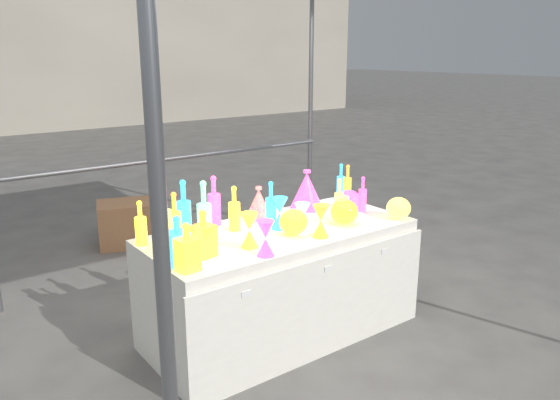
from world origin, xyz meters
TOP-DOWN VIEW (x-y plane):
  - ground at (0.00, 0.00)m, footprint 80.00×80.00m
  - display_table at (0.00, -0.01)m, footprint 1.84×0.83m
  - background_building at (4.00, 14.00)m, footprint 14.00×6.00m
  - cardboard_box_closed at (-0.14, 2.35)m, footprint 0.70×0.60m
  - cardboard_box_flat at (0.67, 1.91)m, footprint 0.74×0.67m
  - bottle_0 at (-0.85, 0.26)m, footprint 0.09×0.09m
  - bottle_1 at (-0.58, 0.22)m, footprint 0.09×0.09m
  - bottle_2 at (-0.70, 0.11)m, footprint 0.10×0.10m
  - bottle_3 at (-0.29, 0.35)m, footprint 0.11×0.11m
  - bottle_4 at (-0.77, 0.10)m, footprint 0.12×0.12m
  - bottle_5 at (-0.54, 0.04)m, footprint 0.11×0.11m
  - bottle_6 at (-0.25, 0.16)m, footprint 0.09×0.09m
  - bottle_7 at (-0.01, 0.08)m, footprint 0.08×0.08m
  - decanter_0 at (-0.81, -0.26)m, footprint 0.12×0.12m
  - decanter_1 at (-0.64, -0.13)m, footprint 0.14×0.14m
  - decanter_2 at (-0.81, -0.15)m, footprint 0.12×0.12m
  - hourglass_0 at (0.11, -0.27)m, footprint 0.11×0.11m
  - hourglass_1 at (-0.35, -0.34)m, footprint 0.14×0.14m
  - hourglass_2 at (0.41, -0.16)m, footprint 0.11×0.11m
  - hourglass_3 at (0.07, -0.14)m, footprint 0.13×0.13m
  - hourglass_4 at (-0.35, -0.16)m, footprint 0.13×0.13m
  - hourglass_5 at (0.00, 0.01)m, footprint 0.12×0.12m
  - globe_0 at (0.01, -0.13)m, footprint 0.23×0.23m
  - globe_1 at (0.81, -0.30)m, footprint 0.22×0.22m
  - globe_2 at (0.42, -0.17)m, footprint 0.25×0.25m
  - globe_3 at (0.67, 0.05)m, footprint 0.20×0.20m
  - lampshade_1 at (0.02, 0.28)m, footprint 0.22×0.22m
  - lampshade_2 at (0.46, 0.28)m, footprint 0.33×0.33m
  - bottle_8 at (0.84, 0.33)m, footprint 0.07×0.07m
  - bottle_9 at (0.86, 0.27)m, footprint 0.07×0.07m
  - bottle_10 at (0.73, -0.03)m, footprint 0.07×0.07m
  - bottle_11 at (0.48, -0.05)m, footprint 0.08×0.08m

SIDE VIEW (x-z plane):
  - ground at x=0.00m, z-range 0.00..0.00m
  - cardboard_box_flat at x=0.67m, z-range 0.00..0.05m
  - cardboard_box_closed at x=-0.14m, z-range 0.00..0.43m
  - display_table at x=0.00m, z-range 0.00..0.75m
  - globe_1 at x=0.81m, z-range 0.75..0.89m
  - globe_3 at x=0.67m, z-range 0.75..0.89m
  - globe_0 at x=0.01m, z-range 0.75..0.90m
  - globe_2 at x=0.42m, z-range 0.75..0.90m
  - hourglass_2 at x=0.41m, z-range 0.75..0.94m
  - hourglass_3 at x=0.07m, z-range 0.75..0.95m
  - hourglass_0 at x=0.11m, z-range 0.75..0.96m
  - hourglass_1 at x=-0.35m, z-range 0.75..0.96m
  - hourglass_4 at x=-0.35m, z-range 0.75..0.96m
  - hourglass_5 at x=0.00m, z-range 0.75..0.96m
  - lampshade_1 at x=0.02m, z-range 0.75..0.98m
  - bottle_10 at x=0.73m, z-range 0.75..1.01m
  - decanter_0 at x=-0.81m, z-range 0.75..1.02m
  - decanter_1 at x=-0.64m, z-range 0.75..1.03m
  - bottle_0 at x=-0.85m, z-range 0.75..1.03m
  - decanter_2 at x=-0.81m, z-range 0.75..1.03m
  - bottle_9 at x=0.86m, z-range 0.75..1.03m
  - bottle_8 at x=0.84m, z-range 0.75..1.04m
  - bottle_11 at x=0.48m, z-range 0.75..1.04m
  - lampshade_2 at x=0.46m, z-range 0.75..1.04m
  - bottle_6 at x=-0.25m, z-range 0.75..1.05m
  - bottle_7 at x=-0.01m, z-range 0.75..1.06m
  - bottle_3 at x=-0.29m, z-range 0.75..1.09m
  - bottle_2 at x=-0.70m, z-range 0.75..1.09m
  - bottle_1 at x=-0.58m, z-range 0.75..1.13m
  - bottle_4 at x=-0.77m, z-range 0.75..1.13m
  - bottle_5 at x=-0.54m, z-range 0.75..1.15m
  - background_building at x=4.00m, z-range 0.00..6.00m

